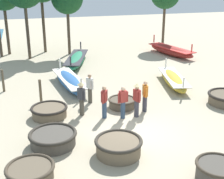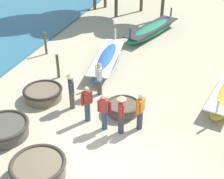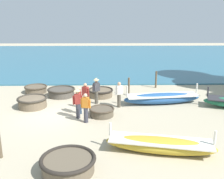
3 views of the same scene
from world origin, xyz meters
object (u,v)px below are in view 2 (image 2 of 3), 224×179
coracle_nearest (43,93)px  coracle_tilted (4,129)px  fisherman_crouching (87,103)px  fisherman_hauling (71,89)px  coracle_center (123,107)px  fisherman_with_hat (140,111)px  long_boat_ochre_hull (152,30)px  long_boat_green_hull (107,60)px  mooring_post_inland (58,66)px  fisherman_standing_right (104,111)px  coracle_upturned (39,169)px  fisherman_standing_left (99,78)px  mooring_post_mid_beach (45,43)px  fisherman_by_coracle (121,112)px

coracle_nearest → coracle_tilted: 2.70m
fisherman_crouching → fisherman_hauling: size_ratio=0.94×
coracle_center → fisherman_with_hat: fisherman_with_hat is taller
long_boat_ochre_hull → fisherman_with_hat: size_ratio=3.50×
long_boat_green_hull → mooring_post_inland: bearing=-133.3°
fisherman_crouching → fisherman_standing_right: 0.86m
coracle_tilted → fisherman_with_hat: size_ratio=1.21×
coracle_upturned → fisherman_with_hat: fisherman_with_hat is taller
fisherman_standing_left → fisherman_standing_right: bearing=-64.9°
coracle_upturned → long_boat_green_hull: bearing=93.9°
fisherman_hauling → mooring_post_mid_beach: bearing=129.8°
fisherman_crouching → mooring_post_inland: 3.89m
long_boat_green_hull → fisherman_crouching: fisherman_crouching is taller
long_boat_ochre_hull → fisherman_hauling: (-1.37, -9.18, 0.61)m
long_boat_green_hull → mooring_post_inland: mooring_post_inland is taller
fisherman_hauling → long_boat_ochre_hull: bearing=81.5°
coracle_nearest → fisherman_standing_left: (2.22, 1.17, 0.55)m
coracle_upturned → fisherman_standing_right: (1.14, 2.97, 0.49)m
coracle_upturned → fisherman_hauling: fisherman_hauling is taller
coracle_nearest → fisherman_with_hat: 4.64m
coracle_center → fisherman_standing_left: (-1.42, 1.03, 0.59)m
fisherman_hauling → mooring_post_inland: bearing=128.9°
coracle_center → long_boat_ochre_hull: bearing=94.9°
coracle_upturned → fisherman_with_hat: 4.21m
coracle_nearest → mooring_post_mid_beach: 4.76m
long_boat_green_hull → coracle_nearest: bearing=-112.2°
fisherman_crouching → fisherman_by_coracle: (1.48, -0.30, 0.12)m
coracle_nearest → fisherman_with_hat: bearing=-8.2°
long_boat_ochre_hull → fisherman_standing_right: size_ratio=3.50×
coracle_center → long_boat_ochre_hull: size_ratio=0.26×
coracle_upturned → fisherman_crouching: fisherman_crouching is taller
fisherman_hauling → fisherman_standing_left: bearing=63.0°
fisherman_hauling → long_boat_green_hull: bearing=88.8°
coracle_tilted → fisherman_with_hat: fisherman_with_hat is taller
long_boat_ochre_hull → fisherman_hauling: size_ratio=3.29×
coracle_nearest → fisherman_standing_left: fisherman_standing_left is taller
coracle_nearest → coracle_tilted: size_ratio=0.92×
coracle_nearest → coracle_upturned: (2.15, -4.07, 0.06)m
fisherman_crouching → fisherman_standing_right: size_ratio=1.00×
long_boat_green_hull → mooring_post_mid_beach: mooring_post_mid_beach is taller
fisherman_standing_left → mooring_post_mid_beach: (-4.41, 3.05, -0.18)m
long_boat_green_hull → fisherman_crouching: 4.85m
fisherman_with_hat → fisherman_hauling: size_ratio=0.94×
fisherman_standing_left → mooring_post_inland: fisherman_standing_left is taller
fisherman_standing_right → coracle_center: bearing=73.8°
fisherman_with_hat → fisherman_hauling: 3.07m
long_boat_ochre_hull → mooring_post_mid_beach: (-5.07, -4.74, 0.31)m
coracle_upturned → mooring_post_mid_beach: 9.35m
fisherman_by_coracle → mooring_post_inland: 5.22m
fisherman_standing_right → mooring_post_mid_beach: 7.63m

